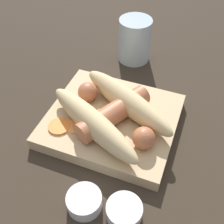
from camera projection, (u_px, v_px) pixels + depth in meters
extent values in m
plane|color=#33281E|center=(112.00, 125.00, 0.49)|extent=(3.00, 3.00, 0.00)
cube|color=tan|center=(112.00, 121.00, 0.48)|extent=(0.21, 0.19, 0.02)
ellipsoid|color=#DBBC84|center=(93.00, 123.00, 0.43)|extent=(0.19, 0.12, 0.04)
ellipsoid|color=#DBBC84|center=(127.00, 101.00, 0.47)|extent=(0.19, 0.12, 0.04)
cylinder|color=#B26642|center=(114.00, 113.00, 0.45)|extent=(0.09, 0.14, 0.03)
sphere|color=#B26642|center=(144.00, 138.00, 0.42)|extent=(0.03, 0.03, 0.03)
sphere|color=#B26642|center=(88.00, 92.00, 0.49)|extent=(0.03, 0.03, 0.03)
cylinder|color=orange|center=(83.00, 128.00, 0.45)|extent=(0.03, 0.03, 0.00)
cylinder|color=#F99E4C|center=(63.00, 126.00, 0.45)|extent=(0.04, 0.04, 0.00)
cylinder|color=#F99E4C|center=(73.00, 126.00, 0.45)|extent=(0.04, 0.04, 0.00)
cylinder|color=orange|center=(59.00, 126.00, 0.45)|extent=(0.05, 0.05, 0.00)
cylinder|color=white|center=(84.00, 201.00, 0.38)|extent=(0.05, 0.05, 0.02)
cylinder|color=#4C662D|center=(85.00, 204.00, 0.38)|extent=(0.04, 0.04, 0.01)
cylinder|color=white|center=(124.00, 211.00, 0.37)|extent=(0.05, 0.05, 0.02)
cylinder|color=#4C662D|center=(124.00, 213.00, 0.37)|extent=(0.04, 0.04, 0.01)
cylinder|color=silver|center=(135.00, 40.00, 0.59)|extent=(0.07, 0.07, 0.09)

